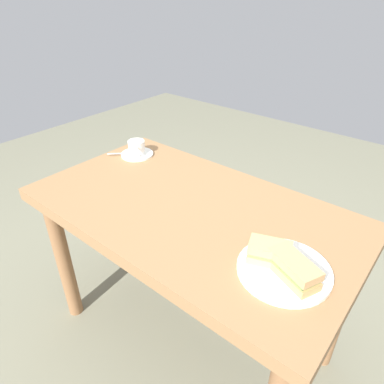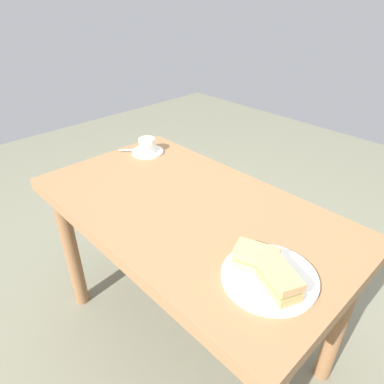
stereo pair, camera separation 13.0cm
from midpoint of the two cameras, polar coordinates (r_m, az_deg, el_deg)
ground_plane at (r=1.79m, az=-2.45°, el=-22.37°), size 6.00×6.00×0.00m
dining_table at (r=1.34m, az=-3.05°, el=-6.24°), size 1.23×0.69×0.74m
sandwich_plate at (r=1.02m, az=11.43°, el=-12.66°), size 0.27×0.27×0.01m
sandwich_front at (r=0.97m, az=12.81°, el=-12.46°), size 0.16×0.12×0.06m
sandwich_back at (r=1.01m, az=9.11°, el=-9.97°), size 0.14×0.11×0.06m
coffee_saucer at (r=1.68m, az=-11.27°, el=6.11°), size 0.15×0.15×0.01m
coffee_cup at (r=1.67m, az=-11.41°, el=7.28°), size 0.09×0.09×0.06m
spoon at (r=1.69m, az=-13.81°, el=6.19°), size 0.08×0.08×0.01m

